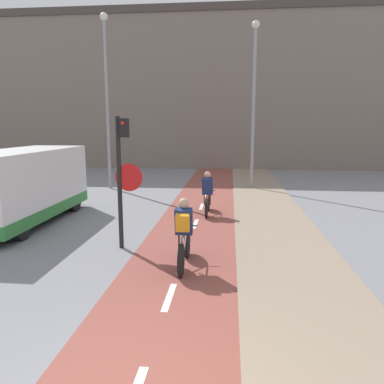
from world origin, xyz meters
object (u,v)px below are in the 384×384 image
traffic_light_pole (122,168)px  cyclist_far (207,195)px  street_lamp_far (107,86)px  street_lamp_sidewalk (254,90)px  van (24,187)px  cyclist_near (184,235)px

traffic_light_pole → cyclist_far: bearing=63.9°
street_lamp_far → traffic_light_pole: bearing=-69.9°
street_lamp_sidewalk → cyclist_far: 7.08m
cyclist_far → van: size_ratio=0.33×
street_lamp_sidewalk → cyclist_near: street_lamp_sidewalk is taller
traffic_light_pole → cyclist_near: traffic_light_pole is taller
street_lamp_far → cyclist_far: size_ratio=4.53×
street_lamp_sidewalk → cyclist_far: street_lamp_sidewalk is taller
traffic_light_pole → van: traffic_light_pole is taller
traffic_light_pole → van: bearing=151.0°
cyclist_near → van: 6.28m
street_lamp_far → van: 7.62m
traffic_light_pole → street_lamp_far: size_ratio=0.40×
street_lamp_sidewalk → van: 10.91m
traffic_light_pole → street_lamp_far: bearing=110.1°
traffic_light_pole → street_lamp_sidewalk: bearing=68.8°
cyclist_far → cyclist_near: bearing=-92.4°
street_lamp_far → cyclist_far: (5.02, -4.99, -4.13)m
cyclist_far → street_lamp_far: bearing=135.2°
traffic_light_pole → street_lamp_far: 9.70m
van → cyclist_near: bearing=-31.0°
street_lamp_sidewalk → cyclist_far: (-1.79, -5.60, -3.94)m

